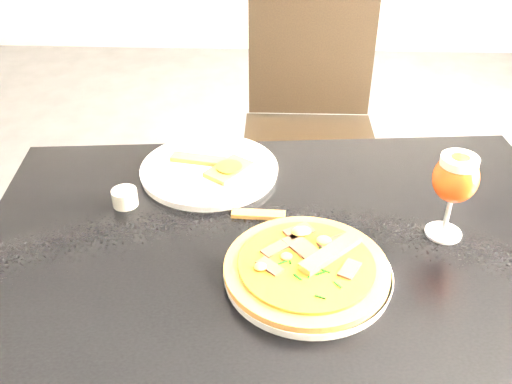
{
  "coord_description": "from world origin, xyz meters",
  "views": [
    {
      "loc": [
        0.15,
        -1.03,
        1.45
      ],
      "look_at": [
        0.11,
        -0.11,
        0.83
      ],
      "focal_mm": 40.0,
      "sensor_mm": 36.0,
      "label": 1
    }
  ],
  "objects_px": {
    "dining_table": "(284,274)",
    "chair_far": "(310,125)",
    "beer_glass": "(456,179)",
    "pizza": "(307,266)"
  },
  "relations": [
    {
      "from": "dining_table",
      "to": "chair_far",
      "type": "height_order",
      "value": "chair_far"
    },
    {
      "from": "beer_glass",
      "to": "dining_table",
      "type": "bearing_deg",
      "value": -174.11
    },
    {
      "from": "dining_table",
      "to": "beer_glass",
      "type": "xyz_separation_m",
      "value": [
        0.31,
        0.03,
        0.22
      ]
    },
    {
      "from": "chair_far",
      "to": "pizza",
      "type": "xyz_separation_m",
      "value": [
        -0.05,
        -1.01,
        0.24
      ]
    },
    {
      "from": "pizza",
      "to": "beer_glass",
      "type": "bearing_deg",
      "value": 26.71
    },
    {
      "from": "pizza",
      "to": "beer_glass",
      "type": "distance_m",
      "value": 0.32
    },
    {
      "from": "dining_table",
      "to": "pizza",
      "type": "bearing_deg",
      "value": -75.84
    },
    {
      "from": "beer_glass",
      "to": "pizza",
      "type": "bearing_deg",
      "value": -153.29
    },
    {
      "from": "pizza",
      "to": "chair_far",
      "type": "bearing_deg",
      "value": 86.98
    },
    {
      "from": "pizza",
      "to": "beer_glass",
      "type": "height_order",
      "value": "beer_glass"
    }
  ]
}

